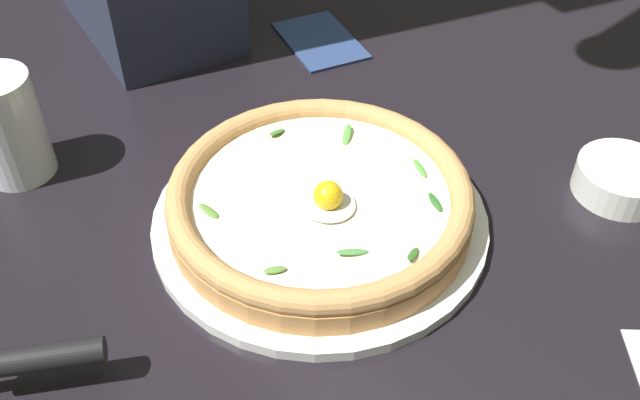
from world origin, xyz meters
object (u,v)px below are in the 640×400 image
pizza_cutter (16,362)px  side_bowl (621,179)px  pizza (320,199)px  drinking_glass (10,134)px  folded_napkin (320,39)px

pizza_cutter → side_bowl: bearing=-110.0°
pizza → drinking_glass: size_ratio=2.52×
pizza → drinking_glass: (0.29, 0.18, 0.02)m
side_bowl → drinking_glass: (0.47, 0.44, 0.03)m
folded_napkin → drinking_glass: bearing=86.5°
pizza_cutter → folded_napkin: size_ratio=0.99×
pizza → drinking_glass: drinking_glass is taller
pizza → folded_napkin: pizza is taller
side_bowl → folded_napkin: bearing=2.2°
drinking_glass → pizza_cutter: bearing=154.3°
side_bowl → folded_napkin: side_bowl is taller
drinking_glass → folded_napkin: 0.43m
side_bowl → drinking_glass: 0.65m
drinking_glass → pizza: bearing=-147.7°
pizza_cutter → pizza: bearing=-94.6°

